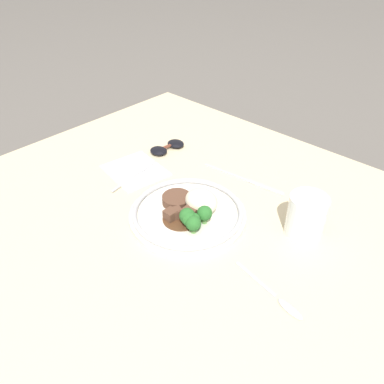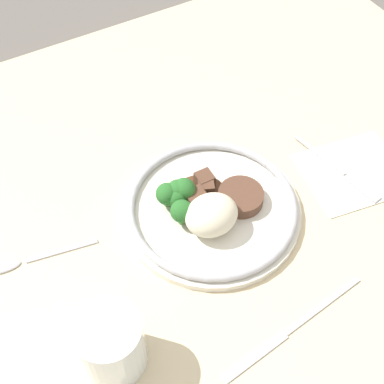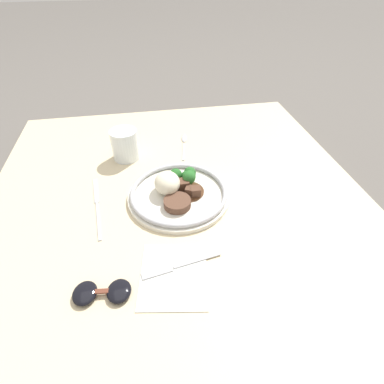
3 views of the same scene
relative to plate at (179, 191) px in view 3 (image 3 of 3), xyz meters
The scene contains 9 objects.
ground_plane 0.06m from the plate, behind, with size 8.00×8.00×0.00m, color #5B5651.
dining_table 0.04m from the plate, behind, with size 1.10×0.98×0.04m.
napkin 0.24m from the plate, 169.32° to the left, with size 0.17×0.16×0.00m.
plate is the anchor object (origin of this frame).
juice_glass 0.25m from the plate, 32.03° to the left, with size 0.08×0.08×0.09m.
fork 0.22m from the plate, 169.48° to the left, with size 0.04×0.17×0.00m.
knife 0.21m from the plate, 88.72° to the left, with size 0.23×0.04×0.00m.
spoon 0.28m from the plate, 11.48° to the right, with size 0.16×0.04×0.01m.
sunglasses 0.31m from the plate, 144.65° to the left, with size 0.06×0.11×0.02m.
Camera 3 is at (-0.56, 0.07, 0.54)m, focal length 28.00 mm.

